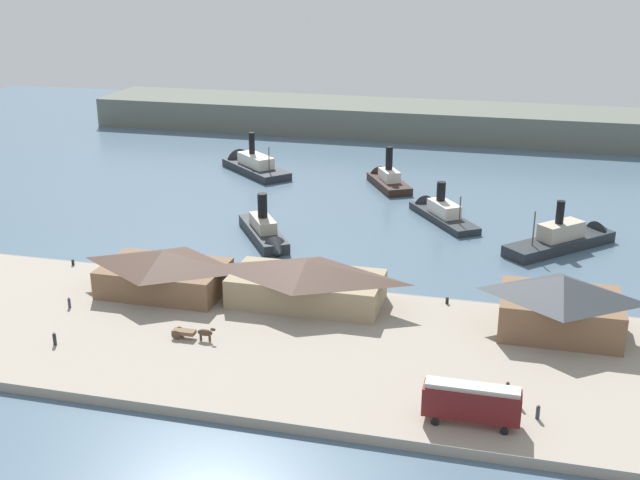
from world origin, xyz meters
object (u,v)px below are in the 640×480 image
horse_cart (192,332)px  ferry_near_quay (570,238)px  pedestrian_at_waters_edge (55,339)px  pedestrian_walking_east (538,412)px  ferry_shed_west_terminal (561,304)px  ferry_moored_west (386,179)px  ferry_approaching_east (437,211)px  ferry_shed_customs_shed (307,281)px  ferry_mid_harbor (266,234)px  ferry_departing_north (250,164)px  pedestrian_near_west_shed (69,303)px  pedestrian_near_east_shed (520,402)px  mooring_post_center_west (73,262)px  street_tram (472,401)px  pedestrian_standing_center (507,388)px  mooring_post_center_east (447,301)px  ferry_shed_east_terminal (164,271)px

horse_cart → ferry_near_quay: size_ratio=0.28×
pedestrian_at_waters_edge → pedestrian_walking_east: (58.37, -2.48, -0.03)m
ferry_shed_west_terminal → pedestrian_walking_east: bearing=-96.8°
ferry_moored_west → ferry_approaching_east: bearing=-56.1°
ferry_shed_customs_shed → ferry_mid_harbor: bearing=119.3°
pedestrian_at_waters_edge → ferry_departing_north: size_ratio=0.09×
pedestrian_at_waters_edge → pedestrian_near_west_shed: bearing=111.9°
pedestrian_at_waters_edge → ferry_moored_west: (26.87, 86.64, -0.59)m
horse_cart → ferry_near_quay: ferry_near_quay is taller
pedestrian_near_east_shed → ferry_mid_harbor: bearing=133.3°
ferry_shed_west_terminal → mooring_post_center_west: ferry_shed_west_terminal is taller
street_tram → mooring_post_center_west: (-63.81, 30.06, -2.17)m
pedestrian_standing_center → ferry_moored_west: ferry_moored_west is taller
street_tram → pedestrian_at_waters_edge: size_ratio=5.63×
pedestrian_at_waters_edge → pedestrian_walking_east: 58.42m
ferry_moored_west → pedestrian_standing_center: bearing=-71.6°
ferry_departing_north → mooring_post_center_east: bearing=-52.0°
ferry_shed_customs_shed → ferry_near_quay: bearing=44.6°
pedestrian_walking_east → mooring_post_center_west: size_ratio=1.91×
ferry_shed_customs_shed → horse_cart: ferry_shed_customs_shed is taller
ferry_near_quay → pedestrian_standing_center: bearing=-99.1°
horse_cart → ferry_near_quay: (47.84, 50.70, -0.60)m
horse_cart → mooring_post_center_west: 34.14m
horse_cart → pedestrian_near_west_shed: (-20.22, 4.68, -0.21)m
pedestrian_near_west_shed → pedestrian_standing_center: size_ratio=1.00×
ferry_shed_customs_shed → pedestrian_near_west_shed: (-31.28, -9.77, -2.48)m
mooring_post_center_east → ferry_approaching_east: 42.73m
ferry_near_quay → ferry_shed_west_terminal: bearing=-94.4°
pedestrian_at_waters_edge → pedestrian_near_west_shed: 11.25m
street_tram → pedestrian_near_east_shed: 6.92m
pedestrian_near_east_shed → mooring_post_center_east: bearing=112.2°
ferry_moored_west → ferry_approaching_east: size_ratio=0.84×
pedestrian_walking_east → mooring_post_center_east: (-12.18, 27.16, -0.33)m
pedestrian_at_waters_edge → ferry_moored_west: ferry_moored_west is taller
ferry_shed_west_terminal → ferry_near_quay: 37.28m
pedestrian_standing_center → ferry_departing_north: bearing=124.3°
horse_cart → ferry_mid_harbor: size_ratio=0.30×
ferry_departing_north → pedestrian_standing_center: bearing=-55.7°
pedestrian_near_west_shed → ferry_near_quay: size_ratio=0.08×
ferry_mid_harbor → ferry_near_quay: bearing=11.9°
pedestrian_near_east_shed → ferry_approaching_east: 69.68m
mooring_post_center_west → pedestrian_standing_center: bearing=-18.8°
ferry_mid_harbor → ferry_approaching_east: (27.29, 21.29, -0.28)m
pedestrian_near_east_shed → ferry_departing_north: (-62.51, 92.21, -0.49)m
ferry_shed_west_terminal → pedestrian_at_waters_edge: 64.09m
ferry_shed_west_terminal → pedestrian_standing_center: 18.76m
ferry_shed_customs_shed → mooring_post_center_east: ferry_shed_customs_shed is taller
ferry_shed_east_terminal → ferry_near_quay: (57.63, 37.49, -2.88)m
ferry_departing_north → pedestrian_near_east_shed: bearing=-55.9°
ferry_shed_west_terminal → ferry_approaching_east: bearing=113.7°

